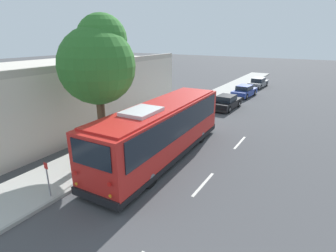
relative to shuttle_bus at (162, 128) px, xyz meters
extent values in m
plane|color=#474749|center=(-0.26, 0.02, -1.77)|extent=(160.00, 160.00, 0.00)
cube|color=#B2AFA8|center=(-0.26, 3.22, -1.70)|extent=(80.00, 3.10, 0.15)
cube|color=#9D9A94|center=(-0.26, 1.60, -1.70)|extent=(80.00, 0.14, 0.15)
cube|color=red|center=(0.01, 0.00, -0.11)|extent=(10.95, 2.90, 2.80)
cube|color=black|center=(0.01, 0.00, -1.37)|extent=(11.01, 2.96, 0.28)
cube|color=black|center=(0.01, 0.00, 0.50)|extent=(10.07, 2.96, 1.33)
cube|color=black|center=(5.46, 0.20, 0.50)|extent=(0.11, 2.20, 1.40)
cube|color=black|center=(-5.45, -0.20, 0.60)|extent=(0.10, 2.02, 1.07)
cube|color=black|center=(5.46, 0.20, 1.15)|extent=(0.11, 1.81, 0.22)
cube|color=red|center=(0.01, 0.00, 1.33)|extent=(10.28, 2.65, 0.10)
cube|color=silver|center=(-1.93, -0.07, 1.45)|extent=(2.05, 1.49, 0.20)
cube|color=black|center=(5.49, 0.20, -1.33)|extent=(0.19, 2.54, 0.36)
cube|color=black|center=(-5.48, -0.20, -1.33)|extent=(0.19, 2.54, 0.36)
cylinder|color=red|center=(-5.57, 0.70, -0.39)|extent=(0.04, 0.18, 0.18)
cylinder|color=orange|center=(-5.57, 0.70, -0.90)|extent=(0.04, 0.14, 0.14)
cylinder|color=red|center=(-5.50, -1.11, -0.39)|extent=(0.04, 0.18, 0.18)
cylinder|color=orange|center=(-5.50, -1.11, -0.90)|extent=(0.04, 0.14, 0.14)
cube|color=white|center=(5.52, 1.04, -1.16)|extent=(0.05, 0.32, 0.18)
cube|color=white|center=(5.58, -0.64, -1.16)|extent=(0.05, 0.32, 0.18)
cube|color=black|center=(5.05, 1.60, 0.77)|extent=(0.06, 0.10, 0.24)
cylinder|color=black|center=(3.18, 1.22, -1.30)|extent=(0.96, 0.33, 0.95)
cylinder|color=slate|center=(3.18, 1.22, -1.30)|extent=(0.44, 0.34, 0.43)
cylinder|color=black|center=(3.26, -0.99, -1.30)|extent=(0.96, 0.33, 0.95)
cylinder|color=slate|center=(3.26, -0.99, -1.30)|extent=(0.44, 0.34, 0.43)
cylinder|color=black|center=(-3.08, 0.99, -1.30)|extent=(0.96, 0.33, 0.95)
cylinder|color=slate|center=(-3.08, 0.99, -1.30)|extent=(0.44, 0.34, 0.43)
cylinder|color=black|center=(-3.00, -1.21, -1.30)|extent=(0.96, 0.33, 0.95)
cylinder|color=slate|center=(-3.00, -1.21, -1.30)|extent=(0.44, 0.34, 0.43)
cube|color=black|center=(12.30, 0.39, -1.28)|extent=(4.21, 1.89, 0.65)
cube|color=black|center=(12.19, 0.40, -0.72)|extent=(2.02, 1.57, 0.48)
cube|color=black|center=(12.19, 0.40, -0.48)|extent=(1.94, 1.53, 0.05)
cube|color=black|center=(14.39, 0.31, -1.51)|extent=(0.15, 1.68, 0.20)
cube|color=black|center=(10.21, 0.48, -1.51)|extent=(0.15, 1.68, 0.20)
cylinder|color=black|center=(13.63, 1.13, -1.44)|extent=(0.67, 0.23, 0.67)
cylinder|color=slate|center=(13.63, 1.13, -1.44)|extent=(0.31, 0.23, 0.30)
cylinder|color=black|center=(13.57, -0.45, -1.44)|extent=(0.67, 0.23, 0.67)
cylinder|color=slate|center=(13.57, -0.45, -1.44)|extent=(0.31, 0.23, 0.30)
cylinder|color=black|center=(11.02, 1.23, -1.44)|extent=(0.67, 0.23, 0.67)
cylinder|color=slate|center=(11.02, 1.23, -1.44)|extent=(0.31, 0.23, 0.30)
cylinder|color=black|center=(10.96, -0.35, -1.44)|extent=(0.67, 0.23, 0.67)
cylinder|color=slate|center=(10.96, -0.35, -1.44)|extent=(0.31, 0.23, 0.30)
cube|color=navy|center=(18.60, 0.37, -1.28)|extent=(4.40, 2.01, 0.65)
cube|color=black|center=(18.49, 0.38, -0.72)|extent=(2.14, 1.60, 0.48)
cube|color=navy|center=(18.49, 0.38, -0.48)|extent=(2.05, 1.55, 0.05)
cube|color=black|center=(20.75, 0.19, -1.51)|extent=(0.22, 1.60, 0.20)
cube|color=black|center=(16.45, 0.56, -1.51)|extent=(0.22, 1.60, 0.20)
cylinder|color=black|center=(20.01, 1.01, -1.44)|extent=(0.68, 0.26, 0.67)
cylinder|color=slate|center=(20.01, 1.01, -1.44)|extent=(0.32, 0.24, 0.30)
cylinder|color=black|center=(19.88, -0.49, -1.44)|extent=(0.68, 0.26, 0.67)
cylinder|color=slate|center=(19.88, -0.49, -1.44)|extent=(0.32, 0.24, 0.30)
cylinder|color=black|center=(17.32, 1.24, -1.44)|extent=(0.68, 0.26, 0.67)
cylinder|color=slate|center=(17.32, 1.24, -1.44)|extent=(0.32, 0.24, 0.30)
cylinder|color=black|center=(17.19, -0.26, -1.44)|extent=(0.68, 0.26, 0.67)
cylinder|color=slate|center=(17.19, -0.26, -1.44)|extent=(0.32, 0.24, 0.30)
cube|color=slate|center=(25.57, 0.38, -1.31)|extent=(4.50, 1.87, 0.62)
cube|color=black|center=(25.45, 0.39, -0.76)|extent=(2.17, 1.52, 0.48)
cube|color=slate|center=(25.45, 0.39, -0.52)|extent=(2.08, 1.48, 0.05)
cube|color=black|center=(27.80, 0.26, -1.52)|extent=(0.17, 1.58, 0.20)
cube|color=black|center=(23.34, 0.51, -1.52)|extent=(0.17, 1.58, 0.20)
cylinder|color=black|center=(27.00, 1.05, -1.46)|extent=(0.63, 0.23, 0.62)
cylinder|color=slate|center=(27.00, 1.05, -1.46)|extent=(0.29, 0.23, 0.28)
cylinder|color=black|center=(26.92, -0.43, -1.46)|extent=(0.63, 0.23, 0.62)
cylinder|color=slate|center=(26.92, -0.43, -1.46)|extent=(0.29, 0.23, 0.28)
cylinder|color=black|center=(24.22, 1.20, -1.46)|extent=(0.63, 0.23, 0.62)
cylinder|color=slate|center=(24.22, 1.20, -1.46)|extent=(0.29, 0.23, 0.28)
cylinder|color=black|center=(24.14, -0.28, -1.46)|extent=(0.63, 0.23, 0.62)
cylinder|color=slate|center=(24.14, -0.28, -1.46)|extent=(0.29, 0.23, 0.28)
cylinder|color=brown|center=(-1.66, 2.94, 0.19)|extent=(0.44, 0.44, 3.63)
sphere|color=#2D6B28|center=(-1.66, 2.94, 3.43)|extent=(4.05, 4.05, 4.05)
sphere|color=#31732C|center=(-1.15, 2.94, 4.75)|extent=(2.63, 2.63, 2.63)
cylinder|color=gray|center=(-6.03, 1.89, -0.96)|extent=(0.06, 0.06, 1.32)
cube|color=red|center=(-6.03, 1.89, -0.17)|extent=(0.02, 0.22, 0.28)
cylinder|color=gray|center=(-4.33, 1.89, -1.03)|extent=(0.06, 0.06, 1.19)
cube|color=red|center=(-4.33, 1.89, -0.29)|extent=(0.02, 0.22, 0.28)
cube|color=beige|center=(1.35, 10.33, 0.58)|extent=(19.65, 8.99, 4.70)
cube|color=#B1A99C|center=(1.35, 5.98, 3.13)|extent=(19.65, 0.30, 0.40)
cube|color=silver|center=(-1.54, -3.28, -1.77)|extent=(2.40, 0.14, 0.01)
cube|color=silver|center=(4.46, -3.28, -1.77)|extent=(2.40, 0.14, 0.01)
camera|label=1|loc=(-11.74, -7.42, 4.90)|focal=28.00mm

